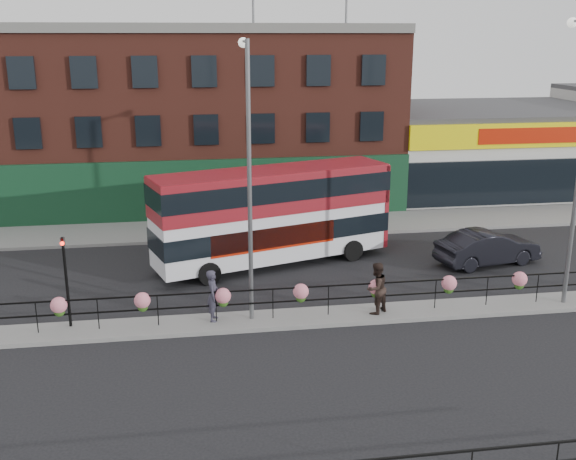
{
  "coord_description": "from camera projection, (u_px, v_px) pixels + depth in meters",
  "views": [
    {
      "loc": [
        -3.83,
        -21.89,
        9.83
      ],
      "look_at": [
        0.0,
        3.0,
        2.5
      ],
      "focal_mm": 42.0,
      "sensor_mm": 36.0,
      "label": 1
    }
  ],
  "objects": [
    {
      "name": "ground",
      "position": [
        301.0,
        320.0,
        24.08
      ],
      "size": [
        120.0,
        120.0,
        0.0
      ],
      "primitive_type": "plane",
      "color": "black",
      "rests_on": "ground"
    },
    {
      "name": "north_pavement",
      "position": [
        262.0,
        227.0,
        35.45
      ],
      "size": [
        60.0,
        4.0,
        0.15
      ],
      "primitive_type": "cube",
      "color": "gray",
      "rests_on": "ground"
    },
    {
      "name": "median",
      "position": [
        301.0,
        318.0,
        24.06
      ],
      "size": [
        60.0,
        1.6,
        0.15
      ],
      "primitive_type": "cube",
      "color": "gray",
      "rests_on": "ground"
    },
    {
      "name": "brick_building",
      "position": [
        181.0,
        115.0,
        41.0
      ],
      "size": [
        25.0,
        12.21,
        10.3
      ],
      "color": "brown",
      "rests_on": "ground"
    },
    {
      "name": "supermarket",
      "position": [
        488.0,
        147.0,
        44.56
      ],
      "size": [
        15.0,
        12.25,
        5.3
      ],
      "color": "silver",
      "rests_on": "ground"
    },
    {
      "name": "median_railing",
      "position": [
        301.0,
        293.0,
        23.79
      ],
      "size": [
        30.04,
        0.56,
        1.23
      ],
      "color": "black",
      "rests_on": "median"
    },
    {
      "name": "double_decker_bus",
      "position": [
        274.0,
        207.0,
        29.28
      ],
      "size": [
        10.82,
        5.59,
        4.27
      ],
      "color": "white",
      "rests_on": "ground"
    },
    {
      "name": "car",
      "position": [
        488.0,
        247.0,
        29.76
      ],
      "size": [
        3.52,
        5.32,
        1.54
      ],
      "primitive_type": "imported",
      "rotation": [
        0.0,
        0.0,
        1.78
      ],
      "color": "black",
      "rests_on": "ground"
    },
    {
      "name": "pedestrian_a",
      "position": [
        213.0,
        295.0,
        23.48
      ],
      "size": [
        0.82,
        0.66,
        1.85
      ],
      "primitive_type": "imported",
      "rotation": [
        0.0,
        0.0,
        1.4
      ],
      "color": "#312F3E",
      "rests_on": "median"
    },
    {
      "name": "pedestrian_b",
      "position": [
        376.0,
        288.0,
        24.08
      ],
      "size": [
        1.61,
        1.6,
        1.91
      ],
      "primitive_type": "imported",
      "rotation": [
        0.0,
        0.0,
        3.77
      ],
      "color": "black",
      "rests_on": "median"
    },
    {
      "name": "lamp_column_west",
      "position": [
        248.0,
        159.0,
        22.52
      ],
      "size": [
        0.34,
        1.68,
        9.59
      ],
      "color": "slate",
      "rests_on": "median"
    },
    {
      "name": "traffic_light_median",
      "position": [
        65.0,
        262.0,
        22.6
      ],
      "size": [
        0.15,
        0.28,
        3.65
      ],
      "color": "black",
      "rests_on": "median"
    }
  ]
}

